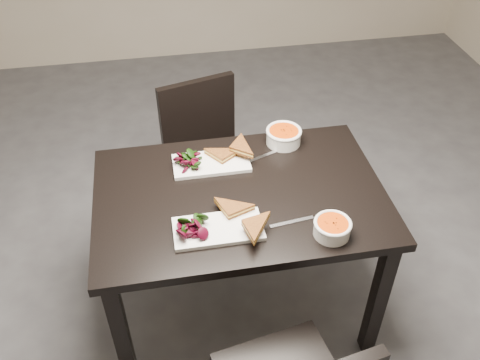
{
  "coord_description": "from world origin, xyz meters",
  "views": [
    {
      "loc": [
        -0.3,
        -1.86,
        2.19
      ],
      "look_at": [
        -0.01,
        -0.27,
        0.82
      ],
      "focal_mm": 39.07,
      "sensor_mm": 36.0,
      "label": 1
    }
  ],
  "objects_px": {
    "plate_near": "(218,229)",
    "plate_far": "(211,163)",
    "soup_bowl_far": "(284,135)",
    "soup_bowl_near": "(332,227)",
    "chair_far": "(207,150)",
    "table": "(240,210)"
  },
  "relations": [
    {
      "from": "table",
      "to": "soup_bowl_far",
      "type": "distance_m",
      "value": 0.43
    },
    {
      "from": "chair_far",
      "to": "plate_near",
      "type": "distance_m",
      "value": 0.91
    },
    {
      "from": "chair_far",
      "to": "plate_near",
      "type": "bearing_deg",
      "value": -109.21
    },
    {
      "from": "table",
      "to": "soup_bowl_near",
      "type": "distance_m",
      "value": 0.44
    },
    {
      "from": "chair_far",
      "to": "plate_far",
      "type": "bearing_deg",
      "value": -109.0
    },
    {
      "from": "plate_far",
      "to": "soup_bowl_far",
      "type": "xyz_separation_m",
      "value": [
        0.35,
        0.1,
        0.03
      ]
    },
    {
      "from": "soup_bowl_near",
      "to": "plate_far",
      "type": "height_order",
      "value": "soup_bowl_near"
    },
    {
      "from": "plate_far",
      "to": "soup_bowl_near",
      "type": "bearing_deg",
      "value": -51.9
    },
    {
      "from": "table",
      "to": "soup_bowl_near",
      "type": "xyz_separation_m",
      "value": [
        0.3,
        -0.29,
        0.14
      ]
    },
    {
      "from": "plate_far",
      "to": "plate_near",
      "type": "bearing_deg",
      "value": -94.01
    },
    {
      "from": "table",
      "to": "chair_far",
      "type": "xyz_separation_m",
      "value": [
        -0.06,
        0.67,
        -0.17
      ]
    },
    {
      "from": "plate_near",
      "to": "chair_far",
      "type": "bearing_deg",
      "value": 86.23
    },
    {
      "from": "soup_bowl_near",
      "to": "plate_far",
      "type": "distance_m",
      "value": 0.63
    },
    {
      "from": "plate_near",
      "to": "soup_bowl_far",
      "type": "relative_size",
      "value": 2.06
    },
    {
      "from": "chair_far",
      "to": "soup_bowl_near",
      "type": "relative_size",
      "value": 5.9
    },
    {
      "from": "table",
      "to": "chair_far",
      "type": "height_order",
      "value": "chair_far"
    },
    {
      "from": "plate_near",
      "to": "plate_far",
      "type": "xyz_separation_m",
      "value": [
        0.03,
        0.4,
        -0.0
      ]
    },
    {
      "from": "chair_far",
      "to": "table",
      "type": "bearing_deg",
      "value": -100.06
    },
    {
      "from": "soup_bowl_far",
      "to": "table",
      "type": "bearing_deg",
      "value": -129.94
    },
    {
      "from": "chair_far",
      "to": "soup_bowl_far",
      "type": "height_order",
      "value": "chair_far"
    },
    {
      "from": "chair_far",
      "to": "plate_near",
      "type": "relative_size",
      "value": 2.49
    },
    {
      "from": "plate_near",
      "to": "soup_bowl_far",
      "type": "xyz_separation_m",
      "value": [
        0.38,
        0.51,
        0.03
      ]
    }
  ]
}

